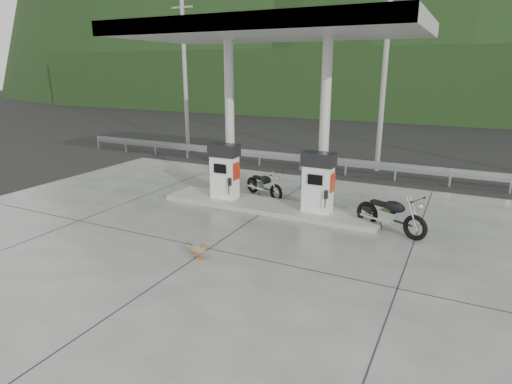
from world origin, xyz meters
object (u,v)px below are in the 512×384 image
at_px(motorcycle_right, 390,215).
at_px(motorcycle_left, 264,185).
at_px(gas_pump_right, 318,183).
at_px(duck, 197,250).
at_px(gas_pump_left, 224,171).

bearing_deg(motorcycle_right, motorcycle_left, -174.12).
bearing_deg(motorcycle_left, gas_pump_right, -1.56).
bearing_deg(motorcycle_left, motorcycle_right, 6.70).
relative_size(gas_pump_right, duck, 3.28).
bearing_deg(gas_pump_left, motorcycle_right, -3.50).
bearing_deg(motorcycle_left, duck, -56.99).
bearing_deg(gas_pump_left, motorcycle_left, 52.14).
height_order(gas_pump_right, duck, gas_pump_right).
distance_m(motorcycle_left, duck, 5.29).
distance_m(motorcycle_left, motorcycle_right, 4.73).
distance_m(gas_pump_left, duck, 4.48).
xyz_separation_m(gas_pump_left, gas_pump_right, (3.20, 0.00, 0.00)).
bearing_deg(gas_pump_right, duck, -110.94).
distance_m(gas_pump_left, motorcycle_left, 1.59).
distance_m(gas_pump_right, motorcycle_left, 2.66).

